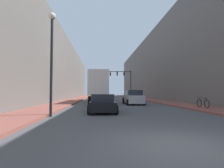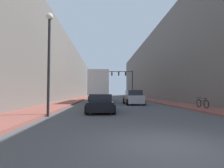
# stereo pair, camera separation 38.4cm
# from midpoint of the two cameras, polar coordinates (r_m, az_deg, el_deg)

# --- Properties ---
(ground_plane) EXTENTS (200.00, 200.00, 0.00)m
(ground_plane) POSITION_cam_midpoint_polar(r_m,az_deg,el_deg) (5.38, 19.13, -18.63)
(ground_plane) COLOR #4C4C4F
(sidewalk_right) EXTENTS (3.02, 80.00, 0.15)m
(sidewalk_right) POSITION_cam_midpoint_polar(r_m,az_deg,el_deg) (35.89, 10.23, -4.87)
(sidewalk_right) COLOR brown
(sidewalk_right) RESTS_ON ground
(sidewalk_left) EXTENTS (3.02, 80.00, 0.15)m
(sidewalk_left) POSITION_cam_midpoint_polar(r_m,az_deg,el_deg) (35.12, -11.98, -4.91)
(sidewalk_left) COLOR brown
(sidewalk_left) RESTS_ON ground
(building_right) EXTENTS (6.00, 80.00, 14.00)m
(building_right) POSITION_cam_midpoint_polar(r_m,az_deg,el_deg) (37.64, 16.85, 5.87)
(building_right) COLOR #66605B
(building_right) RESTS_ON ground
(building_left) EXTENTS (6.00, 80.00, 12.00)m
(building_left) POSITION_cam_midpoint_polar(r_m,az_deg,el_deg) (36.27, -18.99, 4.63)
(building_left) COLOR #66605B
(building_left) RESTS_ON ground
(semi_truck) EXTENTS (2.49, 13.65, 4.15)m
(semi_truck) POSITION_cam_midpoint_polar(r_m,az_deg,el_deg) (26.74, -4.81, -0.89)
(semi_truck) COLOR silver
(semi_truck) RESTS_ON ground
(sedan_car) EXTENTS (2.04, 4.76, 1.34)m
(sedan_car) POSITION_cam_midpoint_polar(r_m,az_deg,el_deg) (13.45, -3.98, -6.26)
(sedan_car) COLOR black
(sedan_car) RESTS_ON ground
(suv_car) EXTENTS (2.13, 4.73, 1.73)m
(suv_car) POSITION_cam_midpoint_polar(r_m,az_deg,el_deg) (21.63, 6.43, -4.42)
(suv_car) COLOR #B7B7BC
(suv_car) RESTS_ON ground
(traffic_signal_gantry) EXTENTS (6.58, 0.35, 6.63)m
(traffic_signal_gantry) POSITION_cam_midpoint_polar(r_m,az_deg,el_deg) (41.26, 3.53, 1.87)
(traffic_signal_gantry) COLOR black
(traffic_signal_gantry) RESTS_ON ground
(street_lamp) EXTENTS (0.44, 0.44, 6.43)m
(street_lamp) POSITION_cam_midpoint_polar(r_m,az_deg,el_deg) (11.64, -20.01, 10.75)
(street_lamp) COLOR black
(street_lamp) RESTS_ON ground
(parked_bicycle) EXTENTS (0.44, 1.82, 0.86)m
(parked_bicycle) POSITION_cam_midpoint_polar(r_m,az_deg,el_deg) (16.92, 26.97, -5.62)
(parked_bicycle) COLOR black
(parked_bicycle) RESTS_ON sidewalk_right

